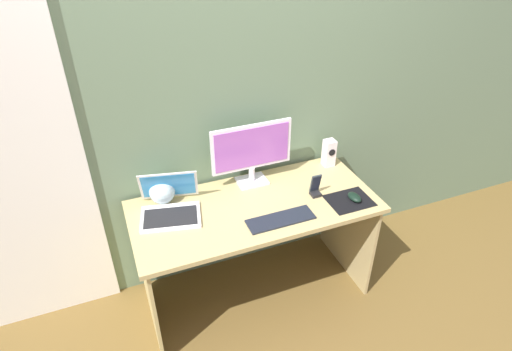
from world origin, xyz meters
name	(u,v)px	position (x,y,z in m)	size (l,w,h in m)	color
ground_plane	(255,291)	(0.00, 0.00, 0.00)	(8.00, 8.00, 0.00)	brown
wall_back	(231,92)	(0.00, 0.36, 1.25)	(6.00, 0.04, 2.50)	slate
door_left	(0,176)	(-1.23, 0.32, 1.01)	(0.82, 0.02, 2.02)	white
desk	(255,225)	(0.00, 0.00, 0.56)	(1.40, 0.63, 0.71)	tan
monitor	(252,151)	(0.07, 0.22, 0.93)	(0.49, 0.14, 0.39)	white
speaker_right	(329,153)	(0.60, 0.22, 0.80)	(0.07, 0.07, 0.18)	white
laptop	(170,206)	(-0.46, 0.11, 0.76)	(0.38, 0.36, 0.22)	white
fishbowl	(162,191)	(-0.47, 0.23, 0.78)	(0.15, 0.15, 0.15)	silver
keyboard_external	(281,219)	(0.08, -0.18, 0.72)	(0.37, 0.12, 0.01)	black
mousepad	(349,200)	(0.52, -0.16, 0.71)	(0.25, 0.20, 0.00)	black
mouse	(354,197)	(0.55, -0.17, 0.73)	(0.06, 0.10, 0.04)	black
phone_in_dock	(315,188)	(0.36, -0.04, 0.76)	(0.06, 0.05, 0.14)	black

